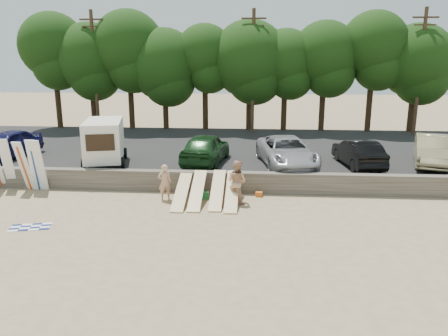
{
  "coord_description": "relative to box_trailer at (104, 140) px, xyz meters",
  "views": [
    {
      "loc": [
        2.36,
        -17.09,
        6.35
      ],
      "look_at": [
        0.83,
        3.0,
        1.19
      ],
      "focal_mm": 35.0,
      "sensor_mm": 36.0,
      "label": 1
    }
  ],
  "objects": [
    {
      "name": "ground",
      "position": [
        5.78,
        -5.32,
        -2.02
      ],
      "size": [
        120.0,
        120.0,
        0.0
      ],
      "primitive_type": "plane",
      "color": "tan",
      "rests_on": "ground"
    },
    {
      "name": "seawall",
      "position": [
        5.78,
        -2.32,
        -1.52
      ],
      "size": [
        44.0,
        0.5,
        1.0
      ],
      "primitive_type": "cube",
      "color": "#6B6356",
      "rests_on": "ground"
    },
    {
      "name": "parking_lot",
      "position": [
        5.78,
        5.18,
        -1.67
      ],
      "size": [
        44.0,
        14.5,
        0.7
      ],
      "primitive_type": "cube",
      "color": "#282828",
      "rests_on": "ground"
    },
    {
      "name": "treeline",
      "position": [
        5.35,
        12.24,
        4.4
      ],
      "size": [
        33.35,
        5.97,
        9.23
      ],
      "color": "#382616",
      "rests_on": "parking_lot"
    },
    {
      "name": "utility_poles",
      "position": [
        7.78,
        10.68,
        3.4
      ],
      "size": [
        25.8,
        0.26,
        9.0
      ],
      "color": "#473321",
      "rests_on": "parking_lot"
    },
    {
      "name": "box_trailer",
      "position": [
        0.0,
        0.0,
        0.0
      ],
      "size": [
        2.79,
        4.04,
        2.36
      ],
      "rotation": [
        0.0,
        0.0,
        0.24
      ],
      "color": "white",
      "rests_on": "parking_lot"
    },
    {
      "name": "car_0",
      "position": [
        -6.02,
        0.85,
        -0.52
      ],
      "size": [
        2.67,
        4.95,
        1.6
      ],
      "primitive_type": "imported",
      "rotation": [
        0.0,
        0.0,
        -0.17
      ],
      "color": "#12123F",
      "rests_on": "parking_lot"
    },
    {
      "name": "car_1",
      "position": [
        5.39,
        0.61,
        -0.5
      ],
      "size": [
        2.54,
        5.03,
        1.64
      ],
      "primitive_type": "imported",
      "rotation": [
        0.0,
        0.0,
        3.01
      ],
      "color": "#133515",
      "rests_on": "parking_lot"
    },
    {
      "name": "car_2",
      "position": [
        9.75,
        0.34,
        -0.56
      ],
      "size": [
        3.43,
        5.83,
        1.52
      ],
      "primitive_type": "imported",
      "rotation": [
        0.0,
        0.0,
        0.17
      ],
      "color": "#9B9BA0",
      "rests_on": "parking_lot"
    },
    {
      "name": "car_3",
      "position": [
        13.49,
        0.5,
        -0.61
      ],
      "size": [
        2.14,
        4.53,
        1.44
      ],
      "primitive_type": "imported",
      "rotation": [
        0.0,
        0.0,
        3.29
      ],
      "color": "black",
      "rests_on": "parking_lot"
    },
    {
      "name": "car_4",
      "position": [
        17.51,
        1.15,
        -0.54
      ],
      "size": [
        2.99,
        5.06,
        1.58
      ],
      "primitive_type": "imported",
      "rotation": [
        0.0,
        0.0,
        -0.3
      ],
      "color": "#94855E",
      "rests_on": "parking_lot"
    },
    {
      "name": "surfboard_upright_3",
      "position": [
        -3.91,
        -2.7,
        -0.74
      ],
      "size": [
        0.51,
        0.58,
        2.56
      ],
      "primitive_type": "cube",
      "rotation": [
        0.2,
        0.0,
        0.02
      ],
      "color": "white",
      "rests_on": "ground"
    },
    {
      "name": "surfboard_upright_4",
      "position": [
        -2.95,
        -2.94,
        -0.77
      ],
      "size": [
        0.62,
        0.88,
        2.51
      ],
      "primitive_type": "cube",
      "rotation": [
        0.3,
        0.0,
        -0.16
      ],
      "color": "white",
      "rests_on": "ground"
    },
    {
      "name": "surfboard_upright_5",
      "position": [
        -2.25,
        -2.87,
        -0.74
      ],
      "size": [
        0.52,
        0.6,
        2.56
      ],
      "primitive_type": "cube",
      "rotation": [
        0.2,
        0.0,
        -0.03
      ],
      "color": "white",
      "rests_on": "ground"
    },
    {
      "name": "surfboard_upright_6",
      "position": [
        -2.46,
        -2.85,
        -0.74
      ],
      "size": [
        0.51,
        0.55,
        2.57
      ],
      "primitive_type": "cube",
      "rotation": [
        0.19,
        0.0,
        -0.02
      ],
      "color": "white",
      "rests_on": "ground"
    },
    {
      "name": "surfboard_low_0",
      "position": [
        4.84,
        -4.01,
        -1.54
      ],
      "size": [
        0.56,
        2.88,
        0.98
      ],
      "primitive_type": "cube",
      "rotation": [
        0.31,
        0.0,
        0.0
      ],
      "color": "beige",
      "rests_on": "ground"
    },
    {
      "name": "surfboard_low_1",
      "position": [
        5.54,
        -3.96,
        -1.47
      ],
      "size": [
        0.56,
        2.83,
        1.12
      ],
      "primitive_type": "cube",
      "rotation": [
        0.36,
        0.0,
        0.0
      ],
      "color": "beige",
      "rests_on": "ground"
    },
    {
      "name": "surfboard_low_2",
      "position": [
        6.43,
        -3.83,
        -1.47
      ],
      "size": [
        0.56,
        2.83,
        1.12
      ],
      "primitive_type": "cube",
      "rotation": [
        0.36,
        0.0,
        0.0
      ],
      "color": "beige",
      "rests_on": "ground"
    },
    {
      "name": "surfboard_low_3",
      "position": [
        7.1,
        -4.01,
        -1.45
      ],
      "size": [
        0.56,
        2.82,
        1.15
      ],
      "primitive_type": "cube",
      "rotation": [
        0.37,
        0.0,
        0.0
      ],
      "color": "beige",
      "rests_on": "ground"
    },
    {
      "name": "beachgoer_a",
      "position": [
        4.03,
        -3.75,
        -1.19
      ],
      "size": [
        0.71,
        0.59,
        1.67
      ],
      "primitive_type": "imported",
      "rotation": [
        0.0,
        0.0,
        3.51
      ],
      "color": "tan",
      "rests_on": "ground"
    },
    {
      "name": "beachgoer_b",
      "position": [
        7.3,
        -3.87,
        -1.05
      ],
      "size": [
        1.19,
        1.11,
        1.94
      ],
      "primitive_type": "imported",
      "rotation": [
        0.0,
        0.0,
        2.61
      ],
      "color": "tan",
      "rests_on": "ground"
    },
    {
      "name": "cooler",
      "position": [
        5.79,
        -3.43,
        -1.86
      ],
      "size": [
        0.42,
        0.35,
        0.32
      ],
      "primitive_type": "cube",
      "rotation": [
        0.0,
        0.0,
        0.13
      ],
      "color": "#248543",
      "rests_on": "ground"
    },
    {
      "name": "gear_bag",
      "position": [
        8.3,
        -2.92,
        -1.91
      ],
      "size": [
        0.34,
        0.29,
        0.22
      ],
      "primitive_type": "cube",
      "rotation": [
        0.0,
        0.0,
        -0.16
      ],
      "color": "orange",
      "rests_on": "ground"
    },
    {
      "name": "beach_towel",
      "position": [
        -0.46,
        -7.39,
        -2.02
      ],
      "size": [
        1.81,
        1.81,
        0.0
      ],
      "primitive_type": "plane",
      "rotation": [
        0.0,
        0.0,
        0.23
      ],
      "color": "white",
      "rests_on": "ground"
    }
  ]
}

